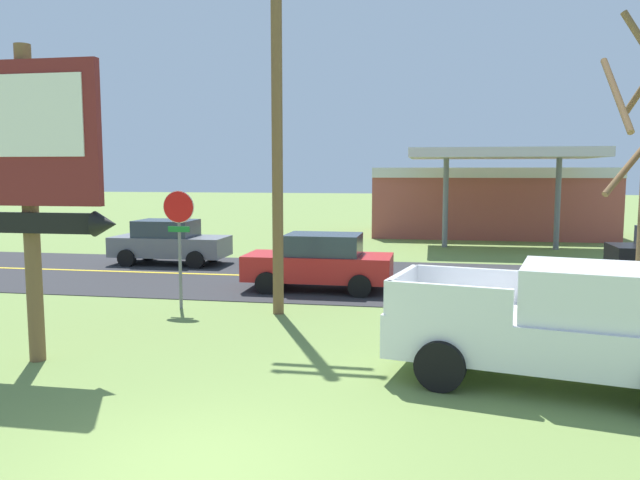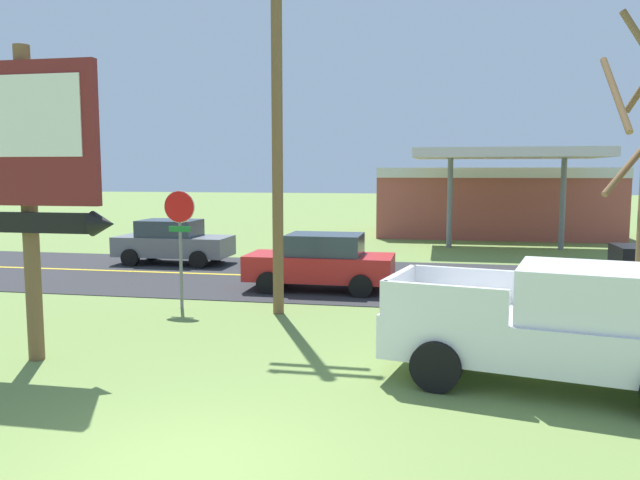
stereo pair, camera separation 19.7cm
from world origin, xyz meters
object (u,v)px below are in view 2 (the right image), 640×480
(stop_sign, at_px, (180,228))
(car_red_near_lane, at_px, (321,262))
(pickup_white_parked_on_lawn, at_px, (555,327))
(motel_sign, at_px, (25,159))
(utility_pole, at_px, (277,100))
(car_grey_mid_lane, at_px, (173,242))
(gas_station, at_px, (495,199))

(stop_sign, height_order, car_red_near_lane, stop_sign)
(pickup_white_parked_on_lawn, bearing_deg, stop_sign, 152.62)
(motel_sign, distance_m, stop_sign, 5.02)
(pickup_white_parked_on_lawn, distance_m, car_red_near_lane, 8.89)
(utility_pole, distance_m, pickup_white_parked_on_lawn, 8.11)
(pickup_white_parked_on_lawn, xyz_separation_m, car_red_near_lane, (-5.18, 7.22, -0.13))
(motel_sign, bearing_deg, car_grey_mid_lane, 102.35)
(car_red_near_lane, bearing_deg, stop_sign, -135.09)
(pickup_white_parked_on_lawn, bearing_deg, motel_sign, -177.13)
(utility_pole, bearing_deg, car_red_near_lane, 81.58)
(gas_station, bearing_deg, utility_pole, -108.36)
(motel_sign, bearing_deg, utility_pole, 53.96)
(pickup_white_parked_on_lawn, height_order, car_red_near_lane, pickup_white_parked_on_lawn)
(gas_station, bearing_deg, car_red_near_lane, -110.09)
(utility_pole, height_order, car_grey_mid_lane, utility_pole)
(pickup_white_parked_on_lawn, xyz_separation_m, car_grey_mid_lane, (-11.53, 11.22, -0.13))
(utility_pole, relative_size, car_grey_mid_lane, 2.26)
(gas_station, height_order, car_red_near_lane, gas_station)
(stop_sign, bearing_deg, gas_station, 65.19)
(motel_sign, bearing_deg, pickup_white_parked_on_lawn, 2.87)
(car_red_near_lane, bearing_deg, utility_pole, -98.42)
(gas_station, distance_m, pickup_white_parked_on_lawn, 24.04)
(stop_sign, bearing_deg, car_grey_mid_lane, 115.62)
(motel_sign, distance_m, car_red_near_lane, 9.01)
(car_red_near_lane, bearing_deg, motel_sign, -116.30)
(motel_sign, relative_size, pickup_white_parked_on_lawn, 1.02)
(car_red_near_lane, bearing_deg, gas_station, 69.91)
(utility_pole, bearing_deg, car_grey_mid_lane, 129.73)
(utility_pole, relative_size, gas_station, 0.79)
(utility_pole, relative_size, pickup_white_parked_on_lawn, 1.73)
(motel_sign, distance_m, pickup_white_parked_on_lawn, 9.37)
(motel_sign, distance_m, car_grey_mid_lane, 12.28)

